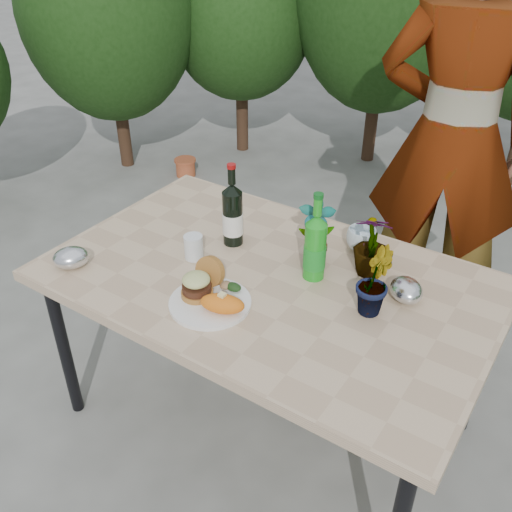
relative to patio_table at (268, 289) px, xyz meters
The scene contains 18 objects.
ground 0.69m from the patio_table, ahead, with size 80.00×80.00×0.00m, color #63635E.
patio_table is the anchor object (origin of this frame).
shrub_hedge 1.77m from the patio_table, 91.07° to the left, with size 6.75×5.08×2.34m.
dinner_plate 0.27m from the patio_table, 106.03° to the right, with size 0.28×0.28×0.01m, color white.
burger_stack 0.29m from the patio_table, 118.70° to the right, with size 0.11×0.16×0.11m.
sweet_potato 0.29m from the patio_table, 90.88° to the right, with size 0.15×0.08×0.06m, color orange.
grilled_veg 0.19m from the patio_table, 109.11° to the right, with size 0.08×0.05×0.03m.
wine_bottle 0.32m from the patio_table, 154.04° to the left, with size 0.08×0.08×0.34m.
sparkling_water 0.24m from the patio_table, 32.92° to the left, with size 0.08×0.08×0.33m.
plastic_cup 0.32m from the patio_table, 169.71° to the right, with size 0.07×0.07×0.10m, color silver.
seedling_left 0.28m from the patio_table, 62.79° to the left, with size 0.14×0.09×0.26m, color #2C5E20.
seedling_mid 0.43m from the patio_table, ahead, with size 0.13×0.11×0.24m, color #24571E.
seedling_right 0.41m from the patio_table, 37.26° to the left, with size 0.13×0.13×0.24m, color #235A1E.
blue_bowl 0.42m from the patio_table, 60.09° to the left, with size 0.12×0.12×0.09m, color silver.
foil_packet_left 0.74m from the patio_table, 151.04° to the right, with size 0.13×0.11×0.08m, color silver.
foil_packet_right 0.50m from the patio_table, 17.32° to the left, with size 0.13×0.11×0.08m, color silver.
person 1.14m from the patio_table, 74.39° to the left, with size 0.72×0.47×1.97m, color #96664B.
terracotta_pot 2.60m from the patio_table, 137.57° to the left, with size 0.17×0.17×0.14m.
Camera 1 is at (0.90, -1.43, 1.95)m, focal length 40.00 mm.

